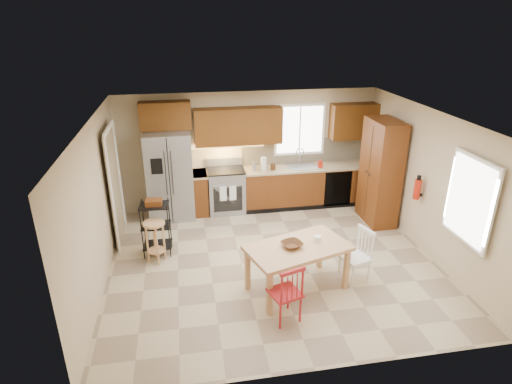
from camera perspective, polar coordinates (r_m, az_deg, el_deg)
The scene contains 33 objects.
floor at distance 7.51m, azimuth 2.20°, elevation -9.19°, with size 5.50×5.50×0.00m, color tan.
ceiling at distance 6.54m, azimuth 2.53°, elevation 9.75°, with size 5.50×5.00×0.02m, color silver.
wall_back at distance 9.24m, azimuth -0.92°, elevation 5.64°, with size 5.50×0.02×2.50m, color #CCB793.
wall_front at distance 4.81m, azimuth 8.76°, elevation -12.00°, with size 5.50×0.02×2.50m, color #CCB793.
wall_left at distance 6.92m, azimuth -20.51°, elevation -1.91°, with size 0.02×5.00×2.50m, color #CCB793.
wall_right at distance 7.95m, azimuth 22.13°, elevation 1.00°, with size 0.02×5.00×2.50m, color #CCB793.
refrigerator at distance 8.89m, azimuth -11.41°, elevation 2.18°, with size 0.92×0.75×1.82m, color gray.
range_stove at distance 9.14m, azimuth -3.99°, elevation 0.14°, with size 0.76×0.63×0.92m, color gray.
base_cabinet_narrow at distance 9.13m, azimuth -7.43°, elevation -0.11°, with size 0.30×0.60×0.90m, color #5F2D11.
base_cabinet_run at distance 9.51m, azimuth 7.09°, elevation 0.86°, with size 2.92×0.60×0.90m, color #5F2D11.
dishwasher at distance 9.43m, azimuth 10.86°, elevation 0.42°, with size 0.60×0.02×0.78m, color black.
backsplash at distance 9.52m, azimuth 6.82°, elevation 5.54°, with size 2.92×0.03×0.55m, color beige.
upper_over_fridge at distance 8.75m, azimuth -12.00°, elevation 9.94°, with size 1.00×0.35×0.55m, color #58320E.
upper_left_block at distance 8.88m, azimuth -2.38°, elevation 8.78°, with size 1.80×0.35×0.75m, color #58320E.
upper_right_block at distance 9.53m, azimuth 12.89°, elevation 9.20°, with size 1.00×0.35×0.75m, color #58320E.
window_back at distance 9.34m, azimuth 5.83°, elevation 8.27°, with size 1.12×0.04×1.12m, color white.
sink at distance 9.31m, azimuth 6.09°, elevation 3.13°, with size 0.62×0.46×0.16m, color gray.
undercab_glow at distance 8.93m, azimuth -4.24°, elevation 6.18°, with size 1.60×0.30×0.01m, color #FFBF66.
soap_bottle at distance 9.29m, azimuth 8.56°, elevation 3.83°, with size 0.09×0.09×0.19m, color #B21D0C.
paper_towel at distance 9.01m, azimuth 1.01°, elevation 3.80°, with size 0.12×0.12×0.28m, color white.
canister_steel at distance 9.00m, azimuth -0.25°, elevation 3.43°, with size 0.11×0.11×0.18m, color gray.
canister_wood at distance 9.05m, azimuth 2.29°, elevation 3.39°, with size 0.10×0.10×0.14m, color #4A2A13.
pantry at distance 8.84m, azimuth 16.25°, elevation 2.53°, with size 0.50×0.95×2.10m, color #5F2D11.
fire_extinguisher at distance 8.05m, azimuth 20.71°, elevation 0.35°, with size 0.12×0.12×0.36m, color #B21D0C.
window_right at distance 6.97m, azimuth 26.64°, elevation -0.99°, with size 0.04×1.02×1.32m, color white.
doorway at distance 8.17m, azimuth -18.34°, elevation 0.61°, with size 0.04×0.95×2.10m, color #8C7A59.
dining_table at distance 6.66m, azimuth 5.49°, elevation -10.07°, with size 1.51×0.85×0.74m, color tan, non-canonical shape.
chair_red at distance 6.03m, azimuth 3.86°, elevation -13.12°, with size 0.42×0.42×0.89m, color #A4191D, non-canonical shape.
chair_white at distance 6.95m, azimuth 13.07°, elevation -8.38°, with size 0.42×0.42×0.89m, color white, non-canonical shape.
table_bowl at distance 6.45m, azimuth 4.80°, elevation -7.35°, with size 0.31×0.31×0.08m, color #4A2A13.
table_jar at distance 6.62m, azimuth 8.19°, elevation -6.36°, with size 0.11×0.11×0.12m, color white.
bar_stool at distance 7.51m, azimuth -13.23°, elevation -6.50°, with size 0.36×0.36×0.75m, color tan, non-canonical shape.
utility_cart at distance 7.70m, azimuth -13.15°, elevation -4.73°, with size 0.49×0.38×0.99m, color black, non-canonical shape.
Camera 1 is at (-1.38, -6.22, 3.97)m, focal length 30.00 mm.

